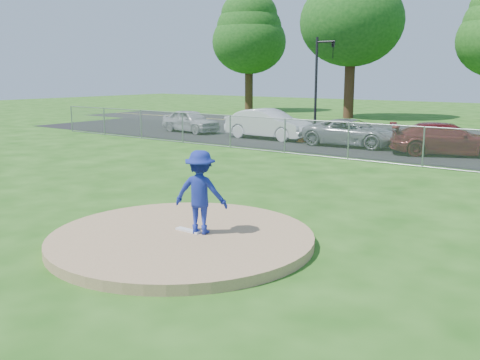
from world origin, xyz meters
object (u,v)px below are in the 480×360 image
object	(u,v)px
parked_car_silver	(191,121)
parked_car_gray	(352,133)
tree_far_left	(249,33)
traffic_signal_left	(320,74)
pitcher	(201,192)
parked_car_darkred	(447,139)
traffic_cone	(301,135)
parked_car_white	(268,124)
tree_left	(352,8)

from	to	relation	value
parked_car_silver	parked_car_gray	size ratio (longest dim) A/B	0.85
tree_far_left	traffic_signal_left	size ratio (longest dim) A/B	1.92
pitcher	parked_car_darkred	world-z (taller)	pitcher
traffic_cone	pitcher	bearing A→B (deg)	-66.78
parked_car_silver	parked_car_white	xyz separation A→B (m)	(5.48, 0.04, 0.12)
tree_left	parked_car_silver	distance (m)	17.16
tree_left	parked_car_silver	bearing A→B (deg)	-101.07
traffic_cone	parked_car_white	distance (m)	2.16
traffic_signal_left	parked_car_silver	xyz separation A→B (m)	(-5.19, -6.11, -2.69)
traffic_signal_left	parked_car_gray	size ratio (longest dim) A/B	1.21
tree_far_left	parked_car_gray	bearing A→B (deg)	-43.01
parked_car_silver	parked_car_darkred	bearing A→B (deg)	-83.58
traffic_cone	parked_car_silver	world-z (taller)	parked_car_silver
traffic_signal_left	parked_car_gray	world-z (taller)	traffic_signal_left
tree_left	parked_car_white	distance (m)	17.00
tree_left	traffic_cone	bearing A→B (deg)	-73.07
traffic_cone	parked_car_gray	bearing A→B (deg)	1.81
parked_car_darkred	tree_far_left	bearing A→B (deg)	27.94
pitcher	parked_car_darkred	xyz separation A→B (m)	(0.56, 15.31, -0.36)
traffic_cone	tree_far_left	bearing A→B (deg)	132.22
tree_far_left	parked_car_darkred	distance (m)	29.41
traffic_cone	parked_car_gray	size ratio (longest dim) A/B	0.15
parked_car_white	pitcher	bearing A→B (deg)	-150.61
pitcher	parked_car_gray	size ratio (longest dim) A/B	0.37
traffic_signal_left	parked_car_darkred	bearing A→B (deg)	-33.69
tree_far_left	pitcher	world-z (taller)	tree_far_left
parked_car_silver	parked_car_white	distance (m)	5.48
tree_far_left	traffic_signal_left	distance (m)	17.60
pitcher	traffic_cone	world-z (taller)	pitcher
pitcher	parked_car_white	xyz separation A→B (m)	(-8.75, 15.65, -0.26)
traffic_signal_left	traffic_cone	distance (m)	7.32
traffic_signal_left	traffic_cone	xyz separation A→B (m)	(2.40, -6.23, -3.00)
traffic_signal_left	parked_car_silver	size ratio (longest dim) A/B	1.44
traffic_signal_left	traffic_cone	world-z (taller)	traffic_signal_left
pitcher	parked_car_silver	world-z (taller)	pitcher
tree_far_left	pitcher	bearing A→B (deg)	-55.75
tree_left	traffic_signal_left	size ratio (longest dim) A/B	2.24
pitcher	parked_car_gray	distance (m)	16.06
tree_left	parked_car_silver	size ratio (longest dim) A/B	3.21
parked_car_gray	parked_car_darkred	distance (m)	4.47
pitcher	parked_car_darkred	distance (m)	15.33
tree_far_left	parked_car_silver	bearing A→B (deg)	-64.82
tree_left	parked_car_gray	world-z (taller)	tree_left
tree_left	parked_car_darkred	world-z (taller)	tree_left
pitcher	parked_car_white	bearing A→B (deg)	-81.34
parked_car_white	tree_left	bearing A→B (deg)	9.69
parked_car_gray	traffic_cone	bearing A→B (deg)	88.25
traffic_signal_left	parked_car_white	world-z (taller)	traffic_signal_left
pitcher	traffic_signal_left	bearing A→B (deg)	-87.96
tree_left	parked_car_darkred	bearing A→B (deg)	-52.45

